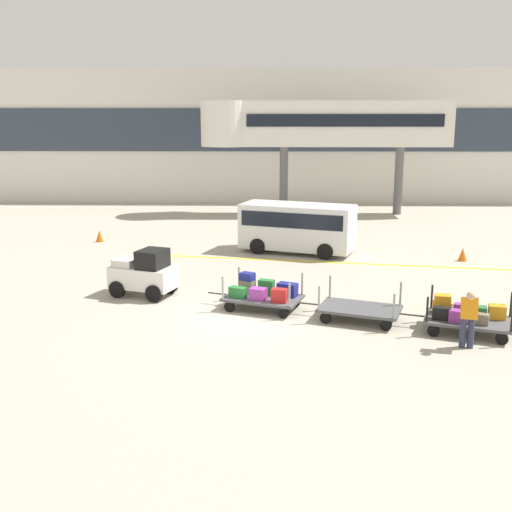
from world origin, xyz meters
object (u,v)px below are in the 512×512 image
at_px(baggage_cart_lead, 263,293).
at_px(baggage_cart_middle, 359,309).
at_px(baggage_tug, 144,273).
at_px(safety_cone_far, 100,236).
at_px(baggage_handler, 469,316).
at_px(safety_cone_near, 463,254).
at_px(shuttle_van, 297,224).
at_px(baggage_cart_tail, 466,316).

bearing_deg(baggage_cart_lead, baggage_cart_middle, -20.31).
distance_m(baggage_tug, safety_cone_far, 9.61).
height_order(baggage_handler, safety_cone_far, baggage_handler).
bearing_deg(safety_cone_far, safety_cone_near, -12.77).
bearing_deg(shuttle_van, safety_cone_near, -12.48).
relative_size(baggage_tug, baggage_cart_lead, 0.77).
height_order(baggage_cart_middle, safety_cone_far, baggage_cart_middle).
xyz_separation_m(baggage_tug, baggage_cart_lead, (3.93, -1.38, -0.25)).
xyz_separation_m(baggage_cart_lead, safety_cone_near, (8.13, 6.56, -0.23)).
bearing_deg(baggage_cart_middle, baggage_cart_tail, -18.80).
height_order(baggage_cart_tail, safety_cone_far, baggage_cart_tail).
xyz_separation_m(baggage_tug, safety_cone_far, (-3.85, 8.79, -0.48)).
relative_size(baggage_handler, safety_cone_near, 2.84).
bearing_deg(safety_cone_far, shuttle_van, -12.99).
bearing_deg(baggage_cart_lead, safety_cone_far, 127.42).
height_order(baggage_cart_tail, baggage_handler, baggage_handler).
height_order(baggage_cart_tail, shuttle_van, shuttle_van).
distance_m(baggage_tug, baggage_cart_lead, 4.17).
bearing_deg(baggage_cart_lead, baggage_tug, 160.63).
xyz_separation_m(baggage_cart_tail, safety_cone_far, (-13.36, 12.15, -0.20)).
relative_size(baggage_tug, safety_cone_near, 4.27).
relative_size(baggage_cart_middle, shuttle_van, 0.59).
xyz_separation_m(baggage_cart_middle, baggage_cart_tail, (2.77, -0.94, 0.13)).
bearing_deg(shuttle_van, safety_cone_far, 167.01).
height_order(baggage_tug, safety_cone_near, baggage_tug).
xyz_separation_m(safety_cone_near, safety_cone_far, (-15.91, 3.61, 0.00)).
relative_size(baggage_cart_lead, shuttle_van, 0.59).
bearing_deg(safety_cone_near, baggage_tug, -156.74).
relative_size(baggage_tug, shuttle_van, 0.46).
bearing_deg(safety_cone_near, shuttle_van, 167.52).
height_order(safety_cone_near, safety_cone_far, same).
relative_size(baggage_handler, shuttle_van, 0.30).
xyz_separation_m(baggage_handler, shuttle_van, (-3.82, 11.26, 0.37)).
distance_m(baggage_cart_middle, safety_cone_far, 15.42).
height_order(baggage_cart_lead, safety_cone_near, baggage_cart_lead).
relative_size(shuttle_van, safety_cone_far, 9.38).
bearing_deg(baggage_cart_middle, safety_cone_far, 133.38).
bearing_deg(baggage_cart_lead, shuttle_van, 80.00).
distance_m(baggage_cart_middle, baggage_cart_tail, 2.93).
height_order(baggage_cart_middle, baggage_cart_tail, same).
relative_size(baggage_cart_lead, safety_cone_far, 5.58).
bearing_deg(baggage_cart_lead, baggage_cart_tail, -19.56).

